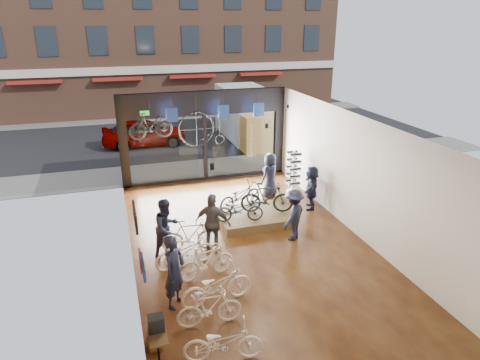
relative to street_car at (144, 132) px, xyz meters
name	(u,v)px	position (x,y,z in m)	size (l,w,h in m)	color
ground_plane	(249,244)	(2.06, -12.00, -0.77)	(7.00, 12.00, 0.04)	black
ceiling	(250,122)	(2.06, -12.00, 3.07)	(7.00, 12.00, 0.04)	black
wall_left	(126,200)	(-1.46, -12.00, 1.15)	(0.04, 12.00, 3.80)	#A46536
wall_right	(355,175)	(5.58, -12.00, 1.15)	(0.04, 12.00, 3.80)	beige
wall_back	(361,313)	(2.06, -18.02, 1.15)	(7.00, 0.04, 3.80)	beige
storefront	(205,136)	(2.06, -6.00, 1.15)	(7.00, 0.26, 3.80)	black
exit_sign	(145,113)	(-0.34, -6.12, 2.30)	(0.35, 0.06, 0.18)	#198C26
street_road	(174,131)	(2.06, 3.00, -0.76)	(30.00, 18.00, 0.02)	black
sidewalk_near	(200,169)	(2.06, -4.80, -0.69)	(30.00, 2.40, 0.12)	slate
sidewalk_far	(165,116)	(2.06, 7.00, -0.69)	(30.00, 2.00, 0.12)	slate
opposite_building	(154,11)	(2.06, 9.50, 6.25)	(26.00, 5.00, 14.00)	brown
street_car	(144,132)	(0.00, 0.00, 0.00)	(1.78, 4.43, 1.51)	gray
box_truck	(252,117)	(5.80, -1.00, 0.67)	(2.41, 7.23, 2.85)	silver
floor_bike_0	(223,343)	(0.07, -16.41, -0.32)	(0.57, 1.64, 0.86)	beige
floor_bike_1	(209,308)	(0.05, -15.29, -0.30)	(0.42, 1.50, 0.90)	beige
floor_bike_2	(217,286)	(0.40, -14.56, -0.28)	(0.63, 1.81, 0.95)	beige
floor_bike_3	(206,262)	(0.40, -13.41, -0.28)	(0.45, 1.58, 0.95)	beige
floor_bike_4	(185,252)	(-0.04, -12.69, -0.30)	(0.60, 1.72, 0.90)	beige
floor_bike_5	(190,235)	(0.27, -11.89, -0.24)	(0.48, 1.70, 1.02)	beige
display_platform	(254,217)	(2.70, -10.57, -0.60)	(2.40, 1.80, 0.30)	#4D391A
display_bike_left	(239,210)	(2.06, -10.99, -0.05)	(0.54, 1.55, 0.81)	black
display_bike_mid	(267,198)	(3.16, -10.60, 0.08)	(0.51, 1.79, 1.08)	black
display_bike_right	(240,196)	(2.37, -10.02, 0.01)	(0.62, 1.78, 0.94)	black
customer_0	(174,271)	(-0.56, -14.34, 0.18)	(0.68, 0.45, 1.88)	#161C33
customer_1	(167,228)	(-0.41, -11.94, 0.13)	(0.86, 0.67, 1.77)	#161C33
customer_2	(213,223)	(0.91, -12.11, 0.16)	(1.07, 0.45, 1.83)	#3F3F44
customer_3	(294,215)	(3.48, -12.11, 0.08)	(1.08, 0.62, 1.67)	#161C33
customer_4	(270,175)	(4.03, -8.58, 0.11)	(0.84, 0.55, 1.73)	#161C33
customer_5	(311,187)	(5.06, -10.10, 0.05)	(1.49, 0.48, 1.61)	#161C33
sunglasses_rack	(293,173)	(5.01, -8.59, 0.11)	(0.51, 0.42, 1.72)	white
wall_merch	(145,292)	(-1.32, -15.50, 0.55)	(0.40, 2.40, 2.60)	navy
penny_farthing	(204,130)	(1.76, -7.30, 1.75)	(1.73, 0.06, 1.39)	black
hung_bike	(151,126)	(-0.29, -7.80, 2.17)	(0.45, 1.58, 0.95)	black
jersey_left	(172,115)	(0.63, -6.80, 2.30)	(0.45, 0.03, 0.55)	#1E3F99
jersey_mid	(224,112)	(2.68, -6.80, 2.30)	(0.45, 0.03, 0.55)	#1E3F99
jersey_right	(259,110)	(4.16, -6.80, 2.30)	(0.45, 0.03, 0.55)	#1E3F99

